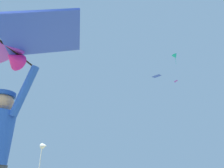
# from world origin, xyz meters

# --- Properties ---
(held_stunt_kite) EXTENTS (1.96, 1.32, 0.43)m
(held_stunt_kite) POSITION_xyz_m (0.37, 0.24, 2.24)
(held_stunt_kite) COLOR black
(distant_kite_blue_far_center) EXTENTS (1.21, 1.20, 0.35)m
(distant_kite_blue_far_center) POSITION_xyz_m (-4.63, 17.89, 10.61)
(distant_kite_blue_far_center) COLOR blue
(distant_kite_purple_low_left) EXTENTS (0.79, 0.82, 0.34)m
(distant_kite_purple_low_left) POSITION_xyz_m (-6.22, 29.98, 15.14)
(distant_kite_purple_low_left) COLOR purple
(distant_kite_teal_high_left) EXTENTS (1.07, 1.09, 1.79)m
(distant_kite_teal_high_left) POSITION_xyz_m (-4.58, 25.69, 17.00)
(distant_kite_teal_high_left) COLOR #19B2AD
(marker_flag) EXTENTS (0.30, 0.24, 2.07)m
(marker_flag) POSITION_xyz_m (-4.78, 4.89, 1.80)
(marker_flag) COLOR silver
(marker_flag) RESTS_ON ground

